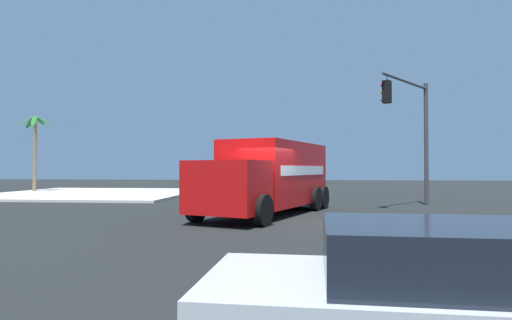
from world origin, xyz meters
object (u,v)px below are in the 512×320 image
at_px(delivery_truck, 270,176).
at_px(sedan_silver, 450,301).
at_px(pickup_black, 245,185).
at_px(traffic_light_primary, 414,122).
at_px(palm_tree_far, 35,142).

distance_m(delivery_truck, sedan_silver, 12.77).
bearing_deg(pickup_black, traffic_light_primary, -128.33).
distance_m(delivery_truck, pickup_black, 10.91).
bearing_deg(sedan_silver, palm_tree_far, 39.53).
xyz_separation_m(delivery_truck, sedan_silver, (-12.51, -2.43, -0.85)).
distance_m(pickup_black, palm_tree_far, 16.04).
bearing_deg(pickup_black, palm_tree_far, 84.19).
height_order(delivery_truck, palm_tree_far, palm_tree_far).
relative_size(traffic_light_primary, sedan_silver, 1.37).
height_order(delivery_truck, pickup_black, delivery_truck).
relative_size(delivery_truck, traffic_light_primary, 1.38).
bearing_deg(traffic_light_primary, palm_tree_far, 70.75).
relative_size(pickup_black, sedan_silver, 1.21).
relative_size(delivery_truck, sedan_silver, 1.89).
bearing_deg(palm_tree_far, sedan_silver, -140.47).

